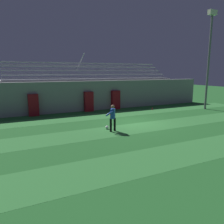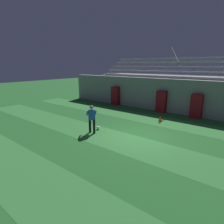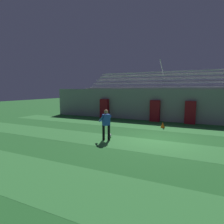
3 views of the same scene
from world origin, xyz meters
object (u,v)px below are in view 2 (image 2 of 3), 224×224
object	(u,v)px
soccer_ball	(98,128)
traffic_cone	(160,118)
padding_pillar_gate_right	(196,106)
padding_pillar_gate_left	(161,102)
goalkeeper	(92,117)
padding_pillar_far_left	(115,96)

from	to	relation	value
soccer_ball	traffic_cone	bearing A→B (deg)	60.75
padding_pillar_gate_right	soccer_ball	size ratio (longest dim) A/B	8.28
padding_pillar_gate_right	soccer_ball	distance (m)	7.73
padding_pillar_gate_left	traffic_cone	bearing A→B (deg)	-66.08
padding_pillar_gate_left	padding_pillar_gate_right	xyz separation A→B (m)	(2.81, 0.00, 0.00)
goalkeeper	padding_pillar_gate_left	bearing A→B (deg)	81.57
padding_pillar_far_left	goalkeeper	world-z (taller)	padding_pillar_far_left
padding_pillar_gate_left	soccer_ball	distance (m)	6.73
soccer_ball	traffic_cone	size ratio (longest dim) A/B	0.52
padding_pillar_far_left	soccer_ball	xyz separation A→B (m)	(3.73, -6.58, -0.80)
padding_pillar_gate_right	traffic_cone	bearing A→B (deg)	-123.86
padding_pillar_gate_right	goalkeeper	size ratio (longest dim) A/B	1.09
padding_pillar_far_left	soccer_ball	size ratio (longest dim) A/B	8.28
padding_pillar_gate_right	goalkeeper	bearing A→B (deg)	-118.24
padding_pillar_gate_left	traffic_cone	size ratio (longest dim) A/B	4.34
padding_pillar_gate_left	padding_pillar_gate_right	size ratio (longest dim) A/B	1.00
goalkeeper	soccer_ball	size ratio (longest dim) A/B	7.59
soccer_ball	traffic_cone	world-z (taller)	traffic_cone
padding_pillar_gate_left	padding_pillar_far_left	distance (m)	4.89
padding_pillar_far_left	soccer_ball	distance (m)	7.61
padding_pillar_gate_left	goalkeeper	xyz separation A→B (m)	(-1.07, -7.22, 0.04)
padding_pillar_gate_right	goalkeeper	world-z (taller)	padding_pillar_gate_right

